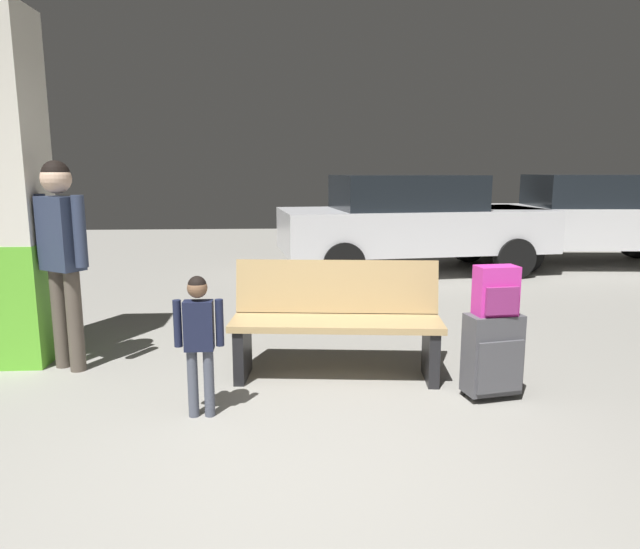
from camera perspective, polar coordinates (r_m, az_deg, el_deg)
name	(u,v)px	position (r m, az deg, el deg)	size (l,w,h in m)	color
ground_plane	(289,308)	(6.89, -3.08, -3.35)	(18.00, 18.00, 0.10)	gray
structural_pillar	(6,192)	(5.28, -28.89, 7.19)	(0.57, 0.57, 2.84)	#66C633
bench	(336,320)	(4.42, 1.64, -4.61)	(1.64, 0.68, 0.89)	tan
suitcase	(493,354)	(4.19, 16.86, -7.64)	(0.41, 0.29, 0.60)	#4C4C51
backpack_bright	(496,291)	(4.07, 17.19, -1.61)	(0.30, 0.22, 0.34)	#D833A5
child	(199,331)	(3.73, -12.02, -5.56)	(0.32, 0.19, 0.93)	#4C5160
adult	(61,243)	(4.89, -24.43, 2.87)	(0.48, 0.36, 1.66)	brown
parked_car_side	(589,217)	(10.62, 25.30, 5.19)	(4.22, 2.05, 1.51)	silver
parked_car_near	(411,221)	(9.04, 9.07, 5.31)	(4.28, 2.18, 1.51)	silver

